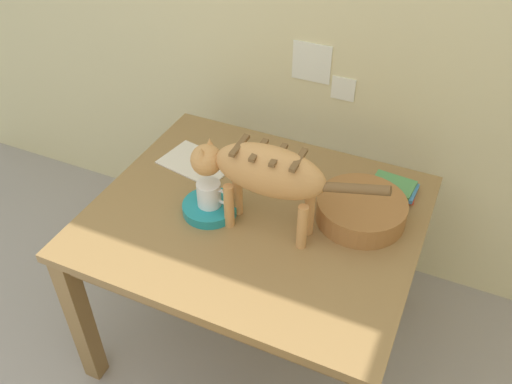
{
  "coord_description": "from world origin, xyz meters",
  "views": [
    {
      "loc": [
        0.59,
        0.02,
        2.05
      ],
      "look_at": [
        -0.02,
        1.36,
        0.84
      ],
      "focal_mm": 37.8,
      "sensor_mm": 36.0,
      "label": 1
    }
  ],
  "objects_px": {
    "dining_table": "(256,230)",
    "magazine": "(197,163)",
    "wicker_basket": "(361,210)",
    "book_stack": "(394,188)",
    "saucer_bowl": "(210,208)",
    "cat": "(263,173)",
    "coffee_mug": "(210,194)"
  },
  "relations": [
    {
      "from": "dining_table",
      "to": "book_stack",
      "type": "relative_size",
      "value": 6.65
    },
    {
      "from": "saucer_bowl",
      "to": "magazine",
      "type": "height_order",
      "value": "saucer_bowl"
    },
    {
      "from": "magazine",
      "to": "wicker_basket",
      "type": "height_order",
      "value": "wicker_basket"
    },
    {
      "from": "dining_table",
      "to": "wicker_basket",
      "type": "relative_size",
      "value": 3.67
    },
    {
      "from": "book_stack",
      "to": "wicker_basket",
      "type": "relative_size",
      "value": 0.55
    },
    {
      "from": "dining_table",
      "to": "wicker_basket",
      "type": "bearing_deg",
      "value": 19.6
    },
    {
      "from": "dining_table",
      "to": "coffee_mug",
      "type": "distance_m",
      "value": 0.24
    },
    {
      "from": "cat",
      "to": "coffee_mug",
      "type": "bearing_deg",
      "value": 90.02
    },
    {
      "from": "wicker_basket",
      "to": "book_stack",
      "type": "bearing_deg",
      "value": 69.27
    },
    {
      "from": "coffee_mug",
      "to": "wicker_basket",
      "type": "height_order",
      "value": "coffee_mug"
    },
    {
      "from": "saucer_bowl",
      "to": "magazine",
      "type": "xyz_separation_m",
      "value": [
        -0.19,
        0.24,
        -0.02
      ]
    },
    {
      "from": "cat",
      "to": "coffee_mug",
      "type": "xyz_separation_m",
      "value": [
        -0.2,
        -0.0,
        -0.16
      ]
    },
    {
      "from": "cat",
      "to": "magazine",
      "type": "bearing_deg",
      "value": 58.2
    },
    {
      "from": "book_stack",
      "to": "wicker_basket",
      "type": "xyz_separation_m",
      "value": [
        -0.08,
        -0.2,
        0.02
      ]
    },
    {
      "from": "coffee_mug",
      "to": "magazine",
      "type": "xyz_separation_m",
      "value": [
        -0.19,
        0.24,
        -0.08
      ]
    },
    {
      "from": "cat",
      "to": "book_stack",
      "type": "xyz_separation_m",
      "value": [
        0.38,
        0.38,
        -0.22
      ]
    },
    {
      "from": "coffee_mug",
      "to": "wicker_basket",
      "type": "distance_m",
      "value": 0.54
    },
    {
      "from": "dining_table",
      "to": "magazine",
      "type": "xyz_separation_m",
      "value": [
        -0.35,
        0.18,
        0.09
      ]
    },
    {
      "from": "dining_table",
      "to": "book_stack",
      "type": "xyz_separation_m",
      "value": [
        0.43,
        0.33,
        0.11
      ]
    },
    {
      "from": "cat",
      "to": "book_stack",
      "type": "bearing_deg",
      "value": -45.94
    },
    {
      "from": "dining_table",
      "to": "saucer_bowl",
      "type": "relative_size",
      "value": 5.86
    },
    {
      "from": "book_stack",
      "to": "dining_table",
      "type": "bearing_deg",
      "value": -142.77
    },
    {
      "from": "magazine",
      "to": "wicker_basket",
      "type": "bearing_deg",
      "value": 6.33
    },
    {
      "from": "dining_table",
      "to": "cat",
      "type": "distance_m",
      "value": 0.34
    },
    {
      "from": "coffee_mug",
      "to": "book_stack",
      "type": "distance_m",
      "value": 0.71
    },
    {
      "from": "coffee_mug",
      "to": "book_stack",
      "type": "relative_size",
      "value": 0.74
    },
    {
      "from": "dining_table",
      "to": "saucer_bowl",
      "type": "xyz_separation_m",
      "value": [
        -0.16,
        -0.06,
        0.11
      ]
    },
    {
      "from": "saucer_bowl",
      "to": "cat",
      "type": "bearing_deg",
      "value": 1.17
    },
    {
      "from": "cat",
      "to": "magazine",
      "type": "xyz_separation_m",
      "value": [
        -0.4,
        0.23,
        -0.24
      ]
    },
    {
      "from": "dining_table",
      "to": "coffee_mug",
      "type": "relative_size",
      "value": 8.94
    },
    {
      "from": "book_stack",
      "to": "wicker_basket",
      "type": "distance_m",
      "value": 0.22
    },
    {
      "from": "wicker_basket",
      "to": "coffee_mug",
      "type": "bearing_deg",
      "value": -159.8
    }
  ]
}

